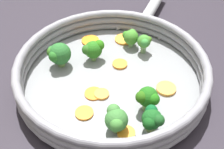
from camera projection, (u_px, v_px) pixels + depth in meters
The scene contains 21 objects.
ground_plane at pixel (112, 84), 0.62m from camera, with size 4.00×4.00×0.00m, color black.
skillet at pixel (112, 82), 0.62m from camera, with size 0.35×0.35×0.01m, color gray.
skillet_rim_wall at pixel (112, 71), 0.59m from camera, with size 0.37×0.37×0.05m.
skillet_handle at pixel (152, 9), 0.78m from camera, with size 0.03×0.03×0.17m, color #999B9E.
skillet_rivet_left at pixel (160, 38), 0.71m from camera, with size 0.01×0.01×0.01m, color gray.
skillet_rivet_right at pixel (118, 28), 0.73m from camera, with size 0.01×0.01×0.01m, color gray.
carrot_slice_0 at pixel (124, 39), 0.71m from camera, with size 0.04×0.04×0.00m, color orange.
carrot_slice_1 at pixel (120, 64), 0.64m from camera, with size 0.03×0.03×0.00m, color orange.
carrot_slice_2 at pixel (166, 88), 0.59m from camera, with size 0.04×0.04×0.01m, color #F49C3A.
carrot_slice_3 at pixel (102, 94), 0.58m from camera, with size 0.03×0.03×0.00m, color orange.
carrot_slice_4 at pixel (84, 113), 0.55m from camera, with size 0.03×0.03×0.00m, color orange.
carrot_slice_5 at pixel (126, 133), 0.52m from camera, with size 0.03×0.03×0.00m, color orange.
carrot_slice_6 at pixel (94, 94), 0.58m from camera, with size 0.03×0.03×0.00m, color orange.
carrot_slice_7 at pixel (90, 41), 0.70m from camera, with size 0.04×0.04×0.00m, color orange.
broccoli_floret_0 at pixel (93, 49), 0.64m from camera, with size 0.04×0.05×0.05m.
broccoli_floret_1 at pixel (152, 119), 0.50m from camera, with size 0.04×0.04×0.05m.
broccoli_floret_2 at pixel (58, 54), 0.62m from camera, with size 0.05×0.05×0.05m.
broccoli_floret_3 at pixel (148, 98), 0.53m from camera, with size 0.04×0.04×0.05m.
broccoli_floret_4 at pixel (144, 42), 0.66m from camera, with size 0.03×0.03×0.04m.
broccoli_floret_5 at pixel (116, 120), 0.51m from camera, with size 0.05×0.04×0.05m.
broccoli_floret_6 at pixel (131, 37), 0.67m from camera, with size 0.04×0.04×0.04m.
Camera 1 is at (0.44, 0.04, 0.44)m, focal length 50.00 mm.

